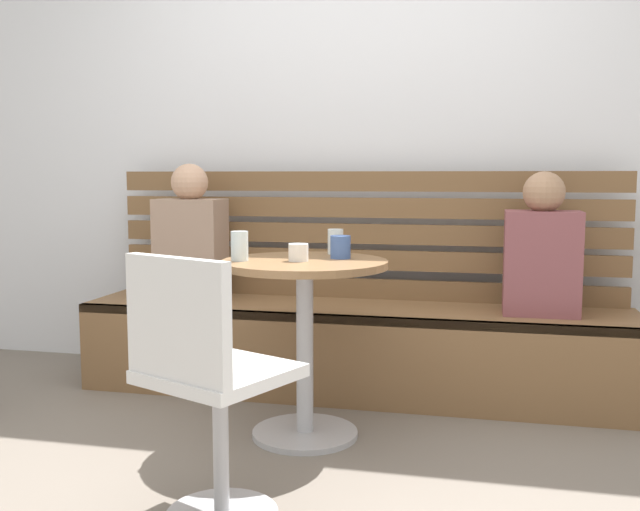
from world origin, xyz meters
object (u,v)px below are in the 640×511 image
object	(u,v)px
white_chair	(205,380)
person_adult	(191,240)
cafe_table	(305,314)
booth_bench	(353,349)
cup_mug_blue	(340,247)
cup_glass_tall	(240,246)
person_child_left	(542,252)
cup_ceramic_white	(298,252)
cup_water_clear	(335,242)

from	to	relation	value
white_chair	person_adult	xyz separation A→B (m)	(-0.66, 1.45, 0.29)
cafe_table	white_chair	world-z (taller)	white_chair
booth_bench	cup_mug_blue	size ratio (longest dim) A/B	28.42
booth_bench	cup_glass_tall	bearing A→B (deg)	-115.22
cafe_table	cup_mug_blue	xyz separation A→B (m)	(0.13, 0.10, 0.27)
person_adult	person_child_left	bearing A→B (deg)	-0.34
booth_bench	cup_mug_blue	xyz separation A→B (m)	(0.04, -0.54, 0.57)
cup_mug_blue	cup_ceramic_white	size ratio (longest dim) A/B	1.19
cup_water_clear	cup_ceramic_white	xyz separation A→B (m)	(-0.09, -0.29, -0.02)
white_chair	cup_glass_tall	world-z (taller)	cup_glass_tall
person_child_left	cup_glass_tall	size ratio (longest dim) A/B	5.51
person_child_left	cup_water_clear	distance (m)	0.97
white_chair	cup_ceramic_white	size ratio (longest dim) A/B	10.63
cup_ceramic_white	cup_water_clear	bearing A→B (deg)	72.01
cafe_table	cup_glass_tall	xyz separation A→B (m)	(-0.25, -0.08, 0.28)
cup_ceramic_white	person_adult	bearing A→B (deg)	138.17
cup_glass_tall	cup_ceramic_white	bearing A→B (deg)	10.81
person_adult	cup_water_clear	bearing A→B (deg)	-24.67
white_chair	cup_glass_tall	xyz separation A→B (m)	(-0.14, 0.73, 0.34)
person_adult	cup_ceramic_white	distance (m)	1.01
booth_bench	person_child_left	distance (m)	1.02
cafe_table	white_chair	xyz separation A→B (m)	(-0.11, -0.81, -0.05)
person_adult	cafe_table	bearing A→B (deg)	-39.74
white_chair	cup_mug_blue	distance (m)	0.99
booth_bench	person_child_left	world-z (taller)	person_child_left
white_chair	cup_mug_blue	bearing A→B (deg)	75.22
booth_bench	person_adult	bearing A→B (deg)	179.56
white_chair	person_adult	size ratio (longest dim) A/B	1.21
cafe_table	person_adult	bearing A→B (deg)	140.26
person_adult	cup_ceramic_white	size ratio (longest dim) A/B	8.79
white_chair	cup_glass_tall	size ratio (longest dim) A/B	7.08
white_chair	person_child_left	bearing A→B (deg)	53.08
person_adult	person_child_left	size ratio (longest dim) A/B	1.06
cafe_table	cup_ceramic_white	bearing A→B (deg)	-116.52
booth_bench	cafe_table	xyz separation A→B (m)	(-0.08, -0.63, 0.30)
booth_bench	white_chair	world-z (taller)	white_chair
booth_bench	cafe_table	distance (m)	0.70
cup_mug_blue	cup_ceramic_white	world-z (taller)	cup_mug_blue
cup_glass_tall	person_child_left	bearing A→B (deg)	30.09
cup_water_clear	booth_bench	bearing A→B (deg)	88.62
booth_bench	person_adult	world-z (taller)	person_adult
person_child_left	cup_mug_blue	xyz separation A→B (m)	(-0.84, -0.53, 0.05)
cafe_table	cup_water_clear	world-z (taller)	cup_water_clear
cup_glass_tall	person_adult	bearing A→B (deg)	125.87
booth_bench	white_chair	size ratio (longest dim) A/B	3.18
person_adult	cup_mug_blue	bearing A→B (deg)	-31.20
booth_bench	cup_water_clear	distance (m)	0.69
person_child_left	cup_ceramic_white	distance (m)	1.19
booth_bench	cup_water_clear	bearing A→B (deg)	-91.38
white_chair	person_adult	bearing A→B (deg)	114.52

